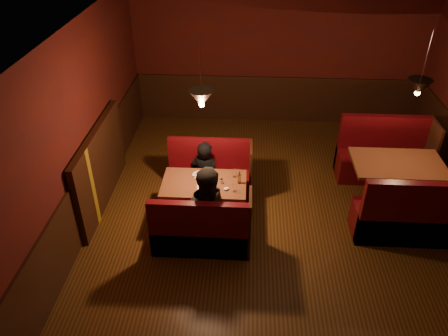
# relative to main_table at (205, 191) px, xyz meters

# --- Properties ---
(room) EXTENTS (6.02, 7.02, 2.92)m
(room) POSITION_rel_main_table_xyz_m (0.94, 0.01, 0.53)
(room) COLOR #40230C
(room) RESTS_ON ground
(main_table) EXTENTS (1.26, 0.77, 0.88)m
(main_table) POSITION_rel_main_table_xyz_m (0.00, 0.00, 0.00)
(main_table) COLOR #502B12
(main_table) RESTS_ON ground
(main_bench_far) EXTENTS (1.39, 0.50, 0.95)m
(main_bench_far) POSITION_rel_main_table_xyz_m (0.01, 0.72, -0.22)
(main_bench_far) COLOR #46060A
(main_bench_far) RESTS_ON ground
(main_bench_near) EXTENTS (1.39, 0.50, 0.95)m
(main_bench_near) POSITION_rel_main_table_xyz_m (0.01, -0.72, -0.22)
(main_bench_near) COLOR #46060A
(main_bench_near) RESTS_ON ground
(second_table) EXTENTS (1.40, 0.90, 0.79)m
(second_table) POSITION_rel_main_table_xyz_m (2.98, 0.55, 0.06)
(second_table) COLOR #502B12
(second_table) RESTS_ON ground
(second_bench_far) EXTENTS (1.55, 0.58, 1.11)m
(second_bench_far) POSITION_rel_main_table_xyz_m (3.01, 1.38, -0.17)
(second_bench_far) COLOR #46060A
(second_bench_far) RESTS_ON ground
(second_bench_near) EXTENTS (1.55, 0.58, 1.11)m
(second_bench_near) POSITION_rel_main_table_xyz_m (3.01, -0.29, -0.17)
(second_bench_near) COLOR #46060A
(second_bench_near) RESTS_ON ground
(diner_a) EXTENTS (0.57, 0.44, 1.39)m
(diner_a) POSITION_rel_main_table_xyz_m (-0.06, 0.58, 0.17)
(diner_a) COLOR black
(diner_a) RESTS_ON ground
(diner_b) EXTENTS (0.93, 0.81, 1.63)m
(diner_b) POSITION_rel_main_table_xyz_m (0.14, -0.57, 0.29)
(diner_b) COLOR black
(diner_b) RESTS_ON ground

